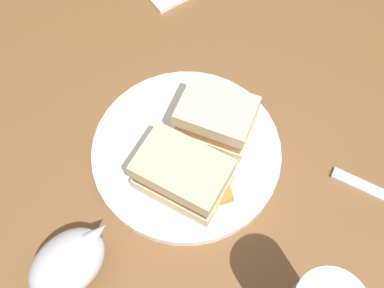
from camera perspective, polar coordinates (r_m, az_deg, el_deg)
ground_plane at (r=1.42m, az=0.28°, el=-14.28°), size 6.00×6.00×0.00m
dining_table at (r=1.06m, az=0.37°, el=-9.78°), size 1.22×0.90×0.75m
plate at (r=0.70m, az=-0.56°, el=-1.17°), size 0.27×0.27×0.02m
sandwich_half_left at (r=0.64m, az=-1.14°, el=-3.68°), size 0.14×0.13×0.07m
sandwich_half_right at (r=0.68m, az=2.89°, el=2.92°), size 0.13×0.12×0.07m
potato_wedge_front at (r=0.67m, az=1.14°, el=-2.42°), size 0.03×0.04×0.02m
potato_wedge_middle at (r=0.69m, az=2.65°, el=0.45°), size 0.04×0.03×0.01m
potato_wedge_back at (r=0.66m, az=3.09°, el=-4.89°), size 0.06×0.03×0.02m
potato_wedge_left_edge at (r=0.69m, az=3.54°, el=0.05°), size 0.04×0.04×0.01m
gravy_boat at (r=0.63m, az=-14.50°, el=-13.54°), size 0.11×0.13×0.07m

